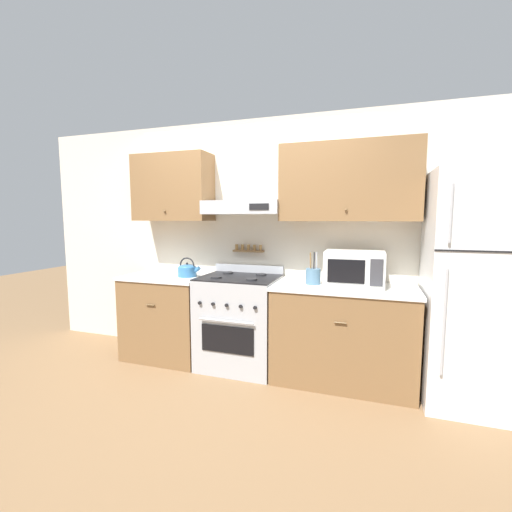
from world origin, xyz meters
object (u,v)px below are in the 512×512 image
(tea_kettle, at_px, (187,270))
(microwave, at_px, (354,269))
(refrigerator, at_px, (476,290))
(utensil_crock, at_px, (313,276))
(stove_range, at_px, (239,321))

(tea_kettle, xyz_separation_m, microwave, (1.69, 0.02, 0.09))
(refrigerator, xyz_separation_m, microwave, (-0.95, 0.05, 0.12))
(utensil_crock, bearing_deg, refrigerator, -1.53)
(refrigerator, xyz_separation_m, tea_kettle, (-2.64, 0.03, 0.03))
(tea_kettle, xyz_separation_m, utensil_crock, (1.32, 0.00, 0.01))
(stove_range, height_order, microwave, microwave)
(refrigerator, height_order, utensil_crock, refrigerator)
(stove_range, height_order, refrigerator, refrigerator)
(tea_kettle, bearing_deg, refrigerator, -0.76)
(microwave, bearing_deg, utensil_crock, -177.22)
(tea_kettle, relative_size, utensil_crock, 0.85)
(refrigerator, xyz_separation_m, utensil_crock, (-1.31, 0.03, 0.04))
(stove_range, relative_size, utensil_crock, 3.37)
(stove_range, relative_size, refrigerator, 0.54)
(stove_range, bearing_deg, utensil_crock, -0.91)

